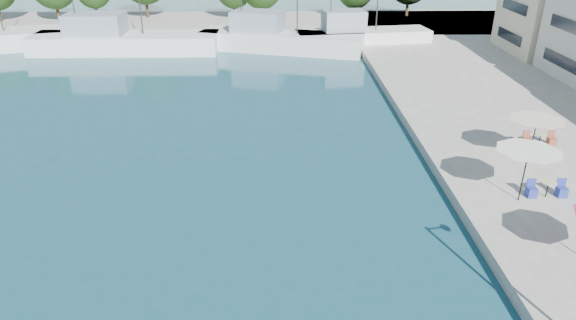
{
  "coord_description": "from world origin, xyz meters",
  "views": [
    {
      "loc": [
        -2.11,
        2.78,
        12.25
      ],
      "look_at": [
        -1.68,
        26.0,
        1.24
      ],
      "focal_mm": 32.0,
      "sensor_mm": 36.0,
      "label": 1
    }
  ],
  "objects_px": {
    "trawler_02": "(121,41)",
    "umbrella_cream": "(536,124)",
    "trawler_03": "(277,40)",
    "umbrella_white": "(528,156)",
    "trawler_04": "(359,37)"
  },
  "relations": [
    {
      "from": "trawler_04",
      "to": "umbrella_cream",
      "type": "height_order",
      "value": "trawler_04"
    },
    {
      "from": "trawler_02",
      "to": "trawler_03",
      "type": "distance_m",
      "value": 15.58
    },
    {
      "from": "trawler_03",
      "to": "umbrella_cream",
      "type": "relative_size",
      "value": 6.14
    },
    {
      "from": "trawler_03",
      "to": "trawler_04",
      "type": "bearing_deg",
      "value": 22.38
    },
    {
      "from": "trawler_03",
      "to": "umbrella_white",
      "type": "bearing_deg",
      "value": -55.1
    },
    {
      "from": "trawler_02",
      "to": "umbrella_cream",
      "type": "xyz_separation_m",
      "value": [
        28.83,
        -27.31,
        1.63
      ]
    },
    {
      "from": "umbrella_white",
      "to": "trawler_03",
      "type": "bearing_deg",
      "value": 109.03
    },
    {
      "from": "trawler_04",
      "to": "umbrella_cream",
      "type": "xyz_separation_m",
      "value": [
        4.82,
        -28.77,
        1.63
      ]
    },
    {
      "from": "umbrella_white",
      "to": "umbrella_cream",
      "type": "height_order",
      "value": "umbrella_white"
    },
    {
      "from": "trawler_02",
      "to": "umbrella_white",
      "type": "height_order",
      "value": "trawler_02"
    },
    {
      "from": "umbrella_white",
      "to": "umbrella_cream",
      "type": "xyz_separation_m",
      "value": [
        2.26,
        4.04,
        -0.12
      ]
    },
    {
      "from": "trawler_02",
      "to": "umbrella_cream",
      "type": "height_order",
      "value": "trawler_02"
    },
    {
      "from": "trawler_02",
      "to": "umbrella_white",
      "type": "relative_size",
      "value": 6.41
    },
    {
      "from": "trawler_03",
      "to": "umbrella_white",
      "type": "height_order",
      "value": "trawler_03"
    },
    {
      "from": "umbrella_cream",
      "to": "umbrella_white",
      "type": "bearing_deg",
      "value": -119.24
    }
  ]
}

